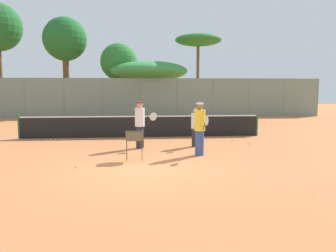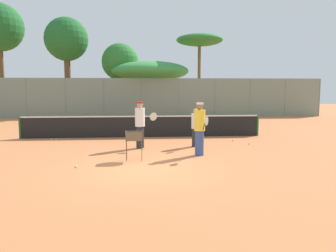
% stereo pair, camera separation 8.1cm
% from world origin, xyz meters
% --- Properties ---
extents(ground_plane, '(80.00, 80.00, 0.00)m').
position_xyz_m(ground_plane, '(0.00, 0.00, 0.00)').
color(ground_plane, '#C67242').
extents(tennis_net, '(11.89, 0.10, 1.07)m').
position_xyz_m(tennis_net, '(0.00, 6.53, 0.56)').
color(tennis_net, '#26592D').
rests_on(tennis_net, ground_plane).
extents(back_fence, '(31.32, 0.08, 3.29)m').
position_xyz_m(back_fence, '(-0.00, 17.94, 1.64)').
color(back_fence, gray).
rests_on(back_fence, ground_plane).
extents(tree_0, '(3.69, 3.69, 8.47)m').
position_xyz_m(tree_0, '(-6.35, 19.60, 6.51)').
color(tree_0, brown).
rests_on(tree_0, ground_plane).
extents(tree_2, '(3.29, 3.29, 6.44)m').
position_xyz_m(tree_2, '(-1.86, 20.24, 4.73)').
color(tree_2, brown).
rests_on(tree_2, ground_plane).
extents(tree_3, '(4.17, 4.17, 7.28)m').
position_xyz_m(tree_3, '(5.26, 20.01, 6.67)').
color(tree_3, brown).
rests_on(tree_3, ground_plane).
extents(tree_4, '(7.00, 7.00, 4.85)m').
position_xyz_m(tree_4, '(0.77, 20.12, 3.95)').
color(tree_4, brown).
rests_on(tree_4, ground_plane).
extents(player_white_outfit, '(0.36, 0.86, 1.59)m').
position_xyz_m(player_white_outfit, '(2.18, 3.67, 0.82)').
color(player_white_outfit, '#26262D').
rests_on(player_white_outfit, ground_plane).
extents(player_red_cap, '(0.93, 0.44, 1.89)m').
position_xyz_m(player_red_cap, '(-0.10, 3.48, 0.98)').
color(player_red_cap, '#26262D').
rests_on(player_red_cap, ground_plane).
extents(player_yellow_shirt, '(0.40, 0.94, 1.91)m').
position_xyz_m(player_yellow_shirt, '(2.03, 1.86, 0.99)').
color(player_yellow_shirt, '#334C8C').
rests_on(player_yellow_shirt, ground_plane).
extents(ball_cart, '(0.56, 0.41, 0.99)m').
position_xyz_m(ball_cart, '(-0.29, 1.22, 0.75)').
color(ball_cart, brown).
rests_on(ball_cart, ground_plane).
extents(tennis_ball_0, '(0.07, 0.07, 0.07)m').
position_xyz_m(tennis_ball_0, '(-4.28, 5.97, 0.03)').
color(tennis_ball_0, '#D1E54C').
rests_on(tennis_ball_0, ground_plane).
extents(tennis_ball_1, '(0.07, 0.07, 0.07)m').
position_xyz_m(tennis_ball_1, '(4.14, 4.90, 0.03)').
color(tennis_ball_1, '#D1E54C').
rests_on(tennis_ball_1, ground_plane).
extents(tennis_ball_3, '(0.07, 0.07, 0.07)m').
position_xyz_m(tennis_ball_3, '(-4.08, 6.03, 0.03)').
color(tennis_ball_3, '#D1E54C').
rests_on(tennis_ball_3, ground_plane).
extents(tennis_ball_4, '(0.07, 0.07, 0.07)m').
position_xyz_m(tennis_ball_4, '(0.01, 3.18, 0.03)').
color(tennis_ball_4, '#D1E54C').
rests_on(tennis_ball_4, ground_plane).
extents(tennis_ball_5, '(0.07, 0.07, 0.07)m').
position_xyz_m(tennis_ball_5, '(4.60, 3.97, 0.03)').
color(tennis_ball_5, '#D1E54C').
rests_on(tennis_ball_5, ground_plane).
extents(tennis_ball_6, '(0.07, 0.07, 0.07)m').
position_xyz_m(tennis_ball_6, '(-2.06, 0.31, 0.03)').
color(tennis_ball_6, '#D1E54C').
rests_on(tennis_ball_6, ground_plane).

